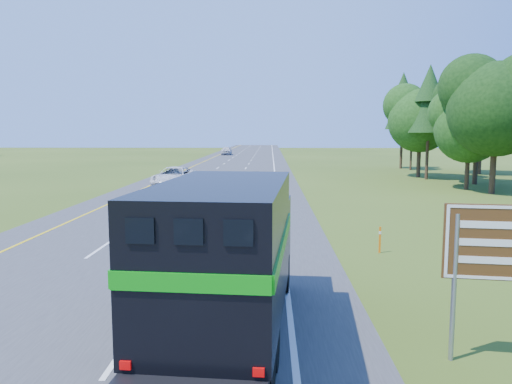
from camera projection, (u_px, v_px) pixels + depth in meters
The scene contains 7 objects.
road at pixel (220, 179), 49.61m from camera, with size 15.00×260.00×0.04m, color #38383A.
lane_markings at pixel (220, 179), 49.60m from camera, with size 11.15×260.00×0.01m.
horse_truck at pixel (228, 253), 11.24m from camera, with size 3.15×8.31×3.61m.
white_suv at pixel (174, 177), 42.21m from camera, with size 2.83×6.13×1.70m, color silver.
far_car at pixel (226, 151), 101.83m from camera, with size 2.03×5.06×1.72m, color silver.
exit_sign at pixel (501, 250), 9.89m from camera, with size 2.14×0.36×3.64m.
delineator at pixel (380, 239), 19.38m from camera, with size 0.08×0.05×1.04m.
Camera 1 is at (4.99, 0.72, 4.69)m, focal length 35.00 mm.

